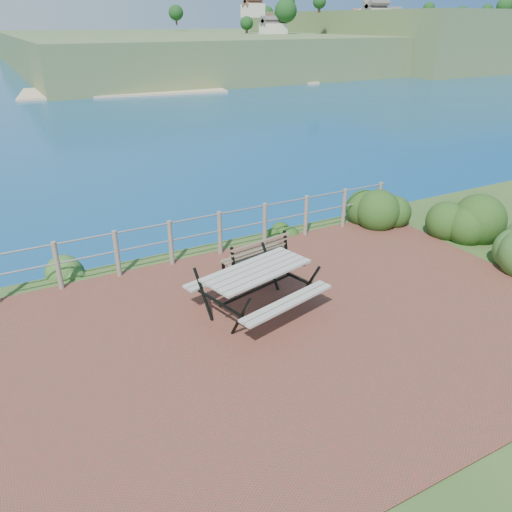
{
  "coord_description": "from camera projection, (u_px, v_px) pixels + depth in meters",
  "views": [
    {
      "loc": [
        -4.17,
        -6.08,
        4.82
      ],
      "look_at": [
        -0.09,
        1.48,
        0.75
      ],
      "focal_mm": 35.0,
      "sensor_mm": 36.0,
      "label": 1
    }
  ],
  "objects": [
    {
      "name": "ground",
      "position": [
        301.0,
        326.0,
        8.69
      ],
      "size": [
        10.0,
        7.0,
        0.12
      ],
      "primitive_type": "cube",
      "color": "brown",
      "rests_on": "ground"
    },
    {
      "name": "safety_railing",
      "position": [
        220.0,
        231.0,
        11.11
      ],
      "size": [
        9.4,
        0.1,
        1.0
      ],
      "color": "#6B5B4C",
      "rests_on": "ground"
    },
    {
      "name": "distant_bay",
      "position": [
        372.0,
        34.0,
        244.71
      ],
      "size": [
        290.0,
        232.36,
        24.0
      ],
      "color": "#3B5D2E",
      "rests_on": "ground"
    },
    {
      "name": "picnic_table",
      "position": [
        257.0,
        285.0,
        8.91
      ],
      "size": [
        2.11,
        1.67,
        0.83
      ],
      "rotation": [
        0.0,
        0.0,
        0.25
      ],
      "color": "#A49F93",
      "rests_on": "ground"
    },
    {
      "name": "park_bench",
      "position": [
        254.0,
        249.0,
        10.27
      ],
      "size": [
        1.51,
        0.61,
        0.83
      ],
      "rotation": [
        0.0,
        0.0,
        0.17
      ],
      "color": "brown",
      "rests_on": "ground"
    },
    {
      "name": "shrub_right_front",
      "position": [
        451.0,
        237.0,
        12.26
      ],
      "size": [
        1.48,
        1.48,
        2.1
      ],
      "primitive_type": "ellipsoid",
      "color": "#1C3A12",
      "rests_on": "ground"
    },
    {
      "name": "shrub_right_edge",
      "position": [
        378.0,
        222.0,
        13.13
      ],
      "size": [
        1.21,
        1.21,
        1.72
      ],
      "primitive_type": "ellipsoid",
      "color": "#1C3A12",
      "rests_on": "ground"
    },
    {
      "name": "shrub_lip_west",
      "position": [
        69.0,
        272.0,
        10.52
      ],
      "size": [
        0.8,
        0.8,
        0.55
      ],
      "primitive_type": "ellipsoid",
      "color": "#204F1D",
      "rests_on": "ground"
    },
    {
      "name": "shrub_lip_east",
      "position": [
        279.0,
        232.0,
        12.53
      ],
      "size": [
        0.7,
        0.7,
        0.41
      ],
      "primitive_type": "ellipsoid",
      "color": "#1C3A12",
      "rests_on": "ground"
    }
  ]
}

